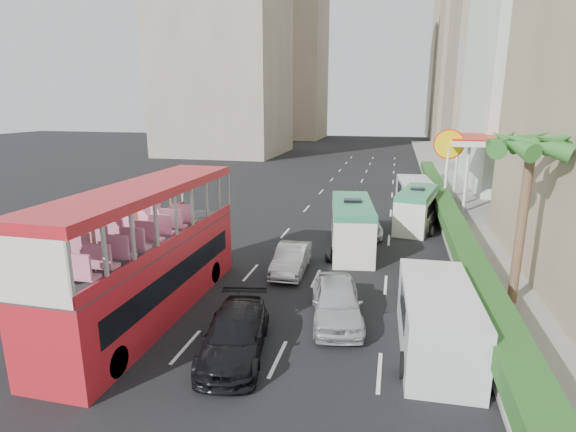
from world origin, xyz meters
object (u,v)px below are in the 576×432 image
(double_decker_bus, at_px, (147,252))
(minibus_near, at_px, (352,226))
(shell_station, at_px, (488,172))
(car_black, at_px, (235,354))
(car_silver_lane_a, at_px, (291,272))
(palm_tree, at_px, (521,225))
(minibus_far, at_px, (416,209))
(car_silver_lane_b, at_px, (336,320))
(panel_van_far, at_px, (414,195))
(van_asset, at_px, (363,234))
(panel_van_near, at_px, (437,320))

(double_decker_bus, height_order, minibus_near, double_decker_bus)
(shell_station, bearing_deg, car_black, -115.32)
(double_decker_bus, xyz_separation_m, car_silver_lane_a, (4.29, 5.58, -2.53))
(minibus_near, relative_size, palm_tree, 0.97)
(double_decker_bus, xyz_separation_m, car_black, (4.16, -2.02, -2.53))
(double_decker_bus, distance_m, car_silver_lane_a, 7.48)
(minibus_far, xyz_separation_m, shell_station, (5.57, 7.71, 1.49))
(double_decker_bus, relative_size, shell_station, 1.38)
(palm_tree, distance_m, shell_station, 19.14)
(car_silver_lane_a, bearing_deg, car_silver_lane_b, -60.12)
(shell_station, bearing_deg, minibus_near, -124.43)
(double_decker_bus, distance_m, panel_van_far, 23.27)
(car_silver_lane_a, height_order, van_asset, car_silver_lane_a)
(double_decker_bus, relative_size, car_silver_lane_b, 2.43)
(car_silver_lane_a, distance_m, shell_station, 21.17)
(van_asset, bearing_deg, panel_van_near, -82.78)
(car_silver_lane_b, relative_size, minibus_far, 0.79)
(van_asset, xyz_separation_m, palm_tree, (6.62, -8.89, 3.38))
(car_black, bearing_deg, minibus_near, 67.02)
(car_silver_lane_a, relative_size, panel_van_far, 0.70)
(panel_van_near, relative_size, shell_station, 0.69)
(minibus_near, distance_m, palm_tree, 9.17)
(car_black, relative_size, minibus_near, 0.76)
(van_asset, relative_size, palm_tree, 0.73)
(panel_van_far, bearing_deg, car_black, -110.74)
(car_silver_lane_a, distance_m, car_silver_lane_b, 5.27)
(van_asset, xyz_separation_m, minibus_far, (3.24, 2.40, 1.26))
(car_silver_lane_b, distance_m, minibus_near, 8.56)
(car_black, xyz_separation_m, panel_van_near, (6.35, 1.72, 1.10))
(car_silver_lane_a, height_order, minibus_far, minibus_far)
(van_asset, relative_size, minibus_near, 0.75)
(panel_van_near, bearing_deg, minibus_far, 88.11)
(double_decker_bus, height_order, car_silver_lane_b, double_decker_bus)
(double_decker_bus, distance_m, shell_station, 28.02)
(car_black, bearing_deg, panel_van_near, 4.87)
(van_asset, distance_m, palm_tree, 11.59)
(panel_van_near, xyz_separation_m, panel_van_far, (-0.03, 21.03, 0.04))
(van_asset, bearing_deg, minibus_far, 29.48)
(car_silver_lane_a, xyz_separation_m, panel_van_far, (6.19, 15.15, 1.14))
(minibus_far, distance_m, panel_van_far, 5.45)
(minibus_far, height_order, panel_van_near, minibus_far)
(car_silver_lane_b, relative_size, panel_van_near, 0.82)
(car_black, distance_m, panel_van_far, 23.64)
(car_silver_lane_b, relative_size, car_black, 0.95)
(panel_van_near, relative_size, panel_van_far, 0.96)
(car_black, height_order, minibus_far, minibus_far)
(minibus_near, xyz_separation_m, panel_van_near, (3.75, -9.84, -0.28))
(palm_tree, bearing_deg, shell_station, 83.40)
(panel_van_far, bearing_deg, shell_station, 17.12)
(car_silver_lane_a, distance_m, car_black, 7.60)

